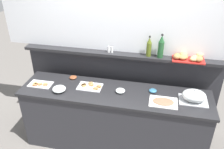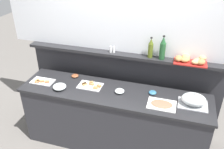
{
  "view_description": "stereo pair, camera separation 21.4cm",
  "coord_description": "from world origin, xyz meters",
  "views": [
    {
      "loc": [
        0.5,
        -2.51,
        2.62
      ],
      "look_at": [
        -0.05,
        0.1,
        1.1
      ],
      "focal_mm": 38.35,
      "sensor_mm": 36.0,
      "label": 1
    },
    {
      "loc": [
        0.71,
        -2.45,
        2.62
      ],
      "look_at": [
        -0.05,
        0.1,
        1.1
      ],
      "focal_mm": 38.35,
      "sensor_mm": 36.0,
      "label": 2
    }
  ],
  "objects": [
    {
      "name": "condiment_bowl_teal",
      "position": [
        -0.64,
        0.22,
        0.92
      ],
      "size": [
        0.1,
        0.1,
        0.04
      ],
      "primitive_type": "ellipsoid",
      "color": "brown",
      "rests_on": "buffet_counter"
    },
    {
      "name": "glass_bowl_medium",
      "position": [
        -0.7,
        -0.13,
        0.94
      ],
      "size": [
        0.17,
        0.17,
        0.07
      ],
      "color": "silver",
      "rests_on": "buffet_counter"
    },
    {
      "name": "glass_bowl_large",
      "position": [
        0.08,
        0.01,
        0.93
      ],
      "size": [
        0.12,
        0.12,
        0.05
      ],
      "color": "silver",
      "rests_on": "buffet_counter"
    },
    {
      "name": "olive_oil_bottle",
      "position": [
        0.38,
        0.4,
        1.39
      ],
      "size": [
        0.06,
        0.06,
        0.28
      ],
      "color": "#56661E",
      "rests_on": "back_ledge_unit"
    },
    {
      "name": "bread_basket",
      "position": [
        0.9,
        0.39,
        1.31
      ],
      "size": [
        0.41,
        0.28,
        0.08
      ],
      "color": "#B2231E",
      "rests_on": "back_ledge_unit"
    },
    {
      "name": "buffet_counter",
      "position": [
        0.0,
        0.0,
        0.45
      ],
      "size": [
        2.47,
        0.61,
        0.9
      ],
      "color": "#2D2D33",
      "rests_on": "ground_plane"
    },
    {
      "name": "serving_cloche",
      "position": [
        0.97,
        0.01,
        0.98
      ],
      "size": [
        0.34,
        0.24,
        0.17
      ],
      "color": "#B7BABF",
      "rests_on": "buffet_counter"
    },
    {
      "name": "back_ledge_unit",
      "position": [
        0.0,
        0.48,
        0.67
      ],
      "size": [
        2.77,
        0.22,
        1.27
      ],
      "color": "#2D2D33",
      "rests_on": "ground_plane"
    },
    {
      "name": "ground_plane",
      "position": [
        0.0,
        0.6,
        0.0
      ],
      "size": [
        12.0,
        12.0,
        0.0
      ],
      "primitive_type": "plane",
      "color": "slate"
    },
    {
      "name": "wine_bottle_green",
      "position": [
        0.53,
        0.4,
        1.41
      ],
      "size": [
        0.08,
        0.08,
        0.32
      ],
      "color": "#23562D",
      "rests_on": "back_ledge_unit"
    },
    {
      "name": "condiment_bowl_red",
      "position": [
        0.48,
        0.11,
        0.92
      ],
      "size": [
        0.1,
        0.1,
        0.03
      ],
      "primitive_type": "ellipsoid",
      "color": "teal",
      "rests_on": "buffet_counter"
    },
    {
      "name": "upper_wall_panel",
      "position": [
        0.0,
        0.5,
        1.94
      ],
      "size": [
        3.37,
        0.08,
        1.33
      ],
      "primitive_type": "cube",
      "color": "white",
      "rests_on": "back_ledge_unit"
    },
    {
      "name": "sandwich_platter_side",
      "position": [
        -1.01,
        -0.04,
        0.92
      ],
      "size": [
        0.31,
        0.18,
        0.04
      ],
      "color": "white",
      "rests_on": "buffet_counter"
    },
    {
      "name": "salt_shaker",
      "position": [
        -0.16,
        0.4,
        1.31
      ],
      "size": [
        0.03,
        0.03,
        0.09
      ],
      "color": "white",
      "rests_on": "back_ledge_unit"
    },
    {
      "name": "pepper_shaker",
      "position": [
        -0.12,
        0.4,
        1.31
      ],
      "size": [
        0.03,
        0.03,
        0.09
      ],
      "color": "white",
      "rests_on": "back_ledge_unit"
    },
    {
      "name": "cold_cuts_platter",
      "position": [
        0.62,
        -0.1,
        0.91
      ],
      "size": [
        0.34,
        0.24,
        0.02
      ],
      "color": "white",
      "rests_on": "buffet_counter"
    },
    {
      "name": "sandwich_platter_rear",
      "position": [
        -0.34,
        0.05,
        0.92
      ],
      "size": [
        0.32,
        0.21,
        0.04
      ],
      "color": "silver",
      "rests_on": "buffet_counter"
    }
  ]
}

